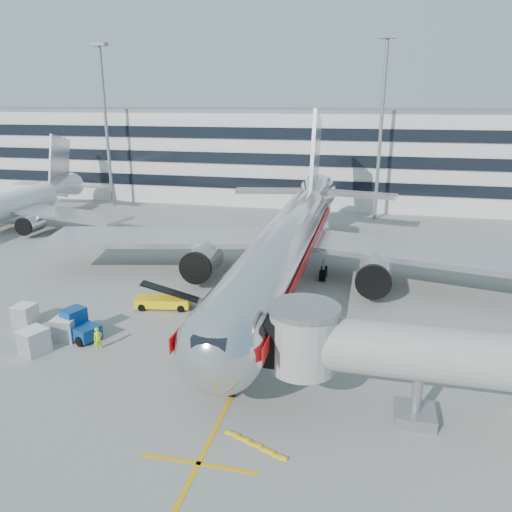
% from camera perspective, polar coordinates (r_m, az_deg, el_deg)
% --- Properties ---
extents(ground, '(180.00, 180.00, 0.00)m').
position_cam_1_polar(ground, '(37.87, 0.58, -9.25)').
color(ground, gray).
rests_on(ground, ground).
extents(lead_in_line, '(0.25, 70.00, 0.01)m').
position_cam_1_polar(lead_in_line, '(46.85, 3.26, -3.89)').
color(lead_in_line, '#E3A20B').
rests_on(lead_in_line, ground).
extents(stop_bar, '(6.00, 0.25, 0.01)m').
position_cam_1_polar(stop_bar, '(26.55, -6.59, -22.49)').
color(stop_bar, '#E3A20B').
rests_on(stop_bar, ground).
extents(main_jet, '(50.95, 48.70, 16.06)m').
position_cam_1_polar(main_jet, '(47.12, 3.72, 1.65)').
color(main_jet, silver).
rests_on(main_jet, ground).
extents(jet_bridge, '(17.80, 4.50, 7.00)m').
position_cam_1_polar(jet_bridge, '(28.67, 21.72, -11.15)').
color(jet_bridge, silver).
rests_on(jet_bridge, ground).
extents(terminal, '(150.00, 24.25, 15.60)m').
position_cam_1_polar(terminal, '(91.75, 8.70, 11.44)').
color(terminal, silver).
rests_on(terminal, ground).
extents(light_mast_west, '(2.40, 1.20, 25.45)m').
position_cam_1_polar(light_mast_west, '(86.20, -16.86, 15.26)').
color(light_mast_west, gray).
rests_on(light_mast_west, ground).
extents(light_mast_centre, '(2.40, 1.20, 25.45)m').
position_cam_1_polar(light_mast_centre, '(75.08, 14.18, 15.27)').
color(light_mast_centre, gray).
rests_on(light_mast_centre, ground).
extents(belt_loader, '(4.96, 2.41, 2.32)m').
position_cam_1_polar(belt_loader, '(43.34, -10.56, -5.05)').
color(belt_loader, yellow).
rests_on(belt_loader, ground).
extents(baggage_tug, '(3.40, 2.75, 2.24)m').
position_cam_1_polar(baggage_tug, '(39.62, -19.64, -7.53)').
color(baggage_tug, navy).
rests_on(baggage_tug, ground).
extents(cargo_container_left, '(1.72, 1.72, 1.73)m').
position_cam_1_polar(cargo_container_left, '(39.81, -20.85, -7.70)').
color(cargo_container_left, silver).
rests_on(cargo_container_left, ground).
extents(cargo_container_right, '(1.56, 1.56, 1.60)m').
position_cam_1_polar(cargo_container_right, '(43.67, -24.89, -6.07)').
color(cargo_container_right, silver).
rests_on(cargo_container_right, ground).
extents(cargo_container_front, '(2.17, 2.17, 1.77)m').
position_cam_1_polar(cargo_container_front, '(38.61, -24.05, -8.87)').
color(cargo_container_front, silver).
rests_on(cargo_container_front, ground).
extents(ramp_worker, '(0.71, 0.71, 1.66)m').
position_cam_1_polar(ramp_worker, '(37.52, -17.62, -8.99)').
color(ramp_worker, '#D0FF1A').
rests_on(ramp_worker, ground).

